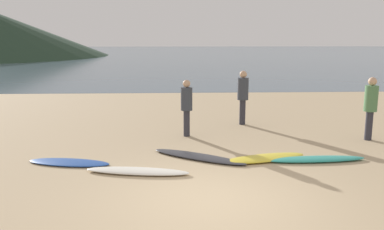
{
  "coord_description": "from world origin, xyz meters",
  "views": [
    {
      "loc": [
        -0.69,
        -6.88,
        2.91
      ],
      "look_at": [
        -0.14,
        5.05,
        0.6
      ],
      "focal_mm": 38.13,
      "sensor_mm": 36.0,
      "label": 1
    }
  ],
  "objects": [
    {
      "name": "ground_plane",
      "position": [
        0.0,
        10.0,
        -0.1
      ],
      "size": [
        120.0,
        120.0,
        0.2
      ],
      "primitive_type": "cube",
      "color": "tan",
      "rests_on": "ground"
    },
    {
      "name": "ocean_water",
      "position": [
        0.0,
        64.29,
        0.0
      ],
      "size": [
        140.0,
        100.0,
        0.01
      ],
      "primitive_type": "cube",
      "color": "#475B6B",
      "rests_on": "ground"
    },
    {
      "name": "surfboard_0",
      "position": [
        -3.13,
        2.33,
        0.03
      ],
      "size": [
        2.04,
        0.99,
        0.06
      ],
      "primitive_type": "ellipsoid",
      "rotation": [
        0.0,
        0.0,
        -0.21
      ],
      "color": "#1E479E",
      "rests_on": "ground"
    },
    {
      "name": "surfboard_1",
      "position": [
        -1.48,
        1.58,
        0.05
      ],
      "size": [
        2.32,
        0.86,
        0.09
      ],
      "primitive_type": "ellipsoid",
      "rotation": [
        0.0,
        0.0,
        -0.17
      ],
      "color": "silver",
      "rests_on": "ground"
    },
    {
      "name": "surfboard_2",
      "position": [
        -0.09,
        2.61,
        0.04
      ],
      "size": [
        2.39,
        1.79,
        0.09
      ],
      "primitive_type": "ellipsoid",
      "rotation": [
        0.0,
        0.0,
        -0.57
      ],
      "color": "#333338",
      "rests_on": "ground"
    },
    {
      "name": "surfboard_3",
      "position": [
        1.47,
        2.4,
        0.05
      ],
      "size": [
        2.21,
        1.17,
        0.1
      ],
      "primitive_type": "ellipsoid",
      "rotation": [
        0.0,
        0.0,
        0.29
      ],
      "color": "yellow",
      "rests_on": "ground"
    },
    {
      "name": "surfboard_4",
      "position": [
        2.66,
        2.26,
        0.05
      ],
      "size": [
        2.45,
        0.57,
        0.1
      ],
      "primitive_type": "ellipsoid",
      "rotation": [
        0.0,
        0.0,
        0.05
      ],
      "color": "teal",
      "rests_on": "ground"
    },
    {
      "name": "person_0",
      "position": [
        4.86,
        4.19,
        1.06
      ],
      "size": [
        0.36,
        0.36,
        1.79
      ],
      "rotation": [
        0.0,
        0.0,
        5.2
      ],
      "color": "#2D2D38",
      "rests_on": "ground"
    },
    {
      "name": "person_1",
      "position": [
        1.61,
        6.43,
        1.06
      ],
      "size": [
        0.36,
        0.36,
        1.8
      ],
      "rotation": [
        0.0,
        0.0,
        3.4
      ],
      "color": "#2D2D38",
      "rests_on": "ground"
    },
    {
      "name": "person_2",
      "position": [
        -0.31,
        4.87,
        0.99
      ],
      "size": [
        0.34,
        0.34,
        1.67
      ],
      "rotation": [
        0.0,
        0.0,
        2.41
      ],
      "color": "#2D2D38",
      "rests_on": "ground"
    }
  ]
}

